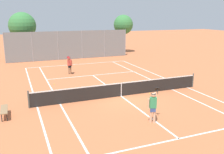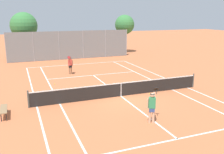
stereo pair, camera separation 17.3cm
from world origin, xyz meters
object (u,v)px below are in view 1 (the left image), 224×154
object	(u,v)px
player_far_left	(70,64)
tree_behind_right	(123,25)
tennis_net	(121,89)
courtside_bench	(4,110)
loose_tennis_ball_0	(54,84)
loose_tennis_ball_2	(150,94)
player_near_side	(153,106)
tree_behind_left	(23,26)

from	to	relation	value
player_far_left	tree_behind_right	world-z (taller)	tree_behind_right
tennis_net	courtside_bench	world-z (taller)	tennis_net
courtside_bench	tree_behind_right	distance (m)	24.75
tennis_net	tree_behind_right	world-z (taller)	tree_behind_right
loose_tennis_ball_0	loose_tennis_ball_2	size ratio (longest dim) A/B	1.00
loose_tennis_ball_0	player_near_side	bearing A→B (deg)	-68.69
tennis_net	player_far_left	distance (m)	7.85
player_near_side	player_far_left	size ratio (longest dim) A/B	1.00
tennis_net	player_far_left	bearing A→B (deg)	103.50
player_near_side	tree_behind_right	xyz separation A→B (m)	(8.45, 22.59, 2.97)
loose_tennis_ball_2	tree_behind_right	size ratio (longest dim) A/B	0.01
loose_tennis_ball_2	tree_behind_left	bearing A→B (deg)	110.37
player_far_left	loose_tennis_ball_0	world-z (taller)	player_far_left
player_near_side	tree_behind_right	world-z (taller)	tree_behind_right
tennis_net	loose_tennis_ball_2	xyz separation A→B (m)	(2.05, -0.29, -0.48)
tennis_net	tree_behind_right	distance (m)	20.18
loose_tennis_ball_2	player_near_side	bearing A→B (deg)	-118.52
loose_tennis_ball_0	player_far_left	bearing A→B (deg)	57.53
loose_tennis_ball_0	tree_behind_right	distance (m)	18.48
player_far_left	tree_behind_right	bearing A→B (deg)	46.24
player_near_side	tree_behind_right	size ratio (longest dim) A/B	0.33
loose_tennis_ball_2	tree_behind_right	xyz separation A→B (m)	(6.17, 18.40, 3.86)
player_near_side	courtside_bench	world-z (taller)	player_near_side
player_far_left	courtside_bench	xyz separation A→B (m)	(-5.44, -8.49, -0.52)
loose_tennis_ball_0	tree_behind_right	size ratio (longest dim) A/B	0.01
tennis_net	courtside_bench	bearing A→B (deg)	-173.21
tree_behind_left	tree_behind_right	size ratio (longest dim) A/B	1.06
player_far_left	loose_tennis_ball_0	distance (m)	3.71
tennis_net	tree_behind_right	bearing A→B (deg)	65.59
loose_tennis_ball_2	tree_behind_right	world-z (taller)	tree_behind_right
courtside_bench	tree_behind_left	world-z (taller)	tree_behind_left
courtside_bench	tree_behind_right	bearing A→B (deg)	50.77
player_near_side	player_far_left	xyz separation A→B (m)	(-1.60, 12.10, 0.00)
tree_behind_left	loose_tennis_ball_2	bearing A→B (deg)	-69.63
tennis_net	loose_tennis_ball_2	distance (m)	2.12
player_far_left	loose_tennis_ball_2	xyz separation A→B (m)	(3.88, -7.91, -0.89)
loose_tennis_ball_2	tree_behind_left	xyz separation A→B (m)	(-7.17, 19.32, 3.88)
loose_tennis_ball_0	loose_tennis_ball_2	world-z (taller)	same
loose_tennis_ball_2	tennis_net	bearing A→B (deg)	171.96
loose_tennis_ball_0	courtside_bench	bearing A→B (deg)	-122.80
player_far_left	loose_tennis_ball_2	distance (m)	8.85
tennis_net	tree_behind_left	bearing A→B (deg)	105.07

